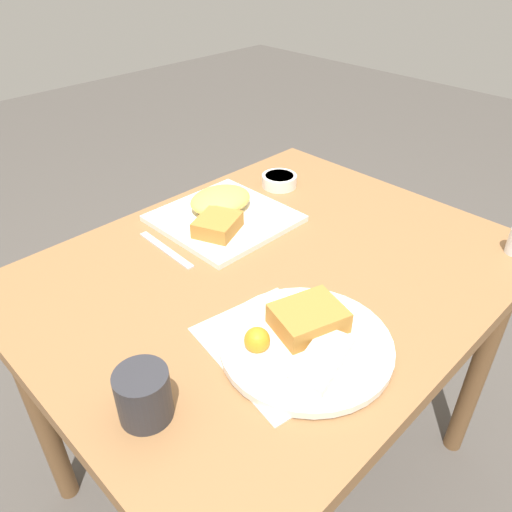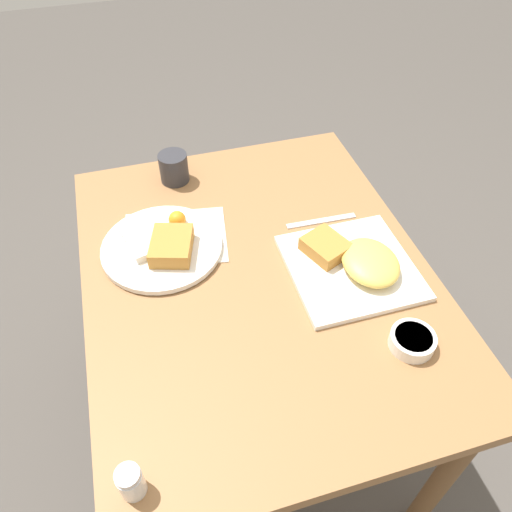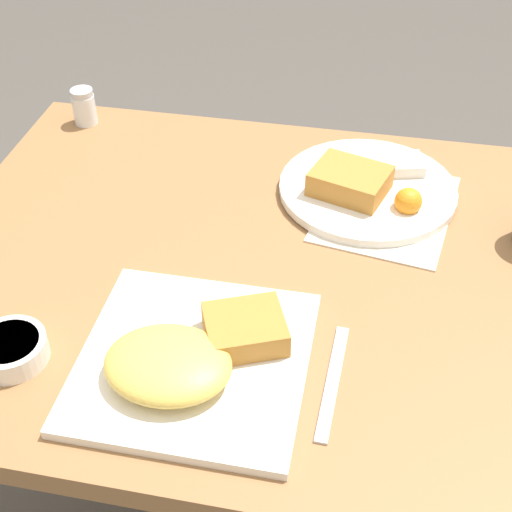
{
  "view_description": "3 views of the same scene",
  "coord_description": "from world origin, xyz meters",
  "views": [
    {
      "loc": [
        0.62,
        0.57,
        1.33
      ],
      "look_at": [
        0.02,
        -0.03,
        0.74
      ],
      "focal_mm": 35.0,
      "sensor_mm": 36.0,
      "label": 1
    },
    {
      "loc": [
        -0.75,
        0.22,
        1.59
      ],
      "look_at": [
        0.03,
        -0.0,
        0.74
      ],
      "focal_mm": 35.0,
      "sensor_mm": 36.0,
      "label": 2
    },
    {
      "loc": [
        0.14,
        -0.78,
        1.41
      ],
      "look_at": [
        -0.01,
        -0.02,
        0.74
      ],
      "focal_mm": 50.0,
      "sensor_mm": 36.0,
      "label": 3
    }
  ],
  "objects": [
    {
      "name": "coffee_mug",
      "position": [
        0.4,
        0.12,
        0.76
      ],
      "size": [
        0.08,
        0.08,
        0.08
      ],
      "color": "#2D2D33",
      "rests_on": "dining_table"
    },
    {
      "name": "ground_plane",
      "position": [
        0.0,
        0.0,
        0.0
      ],
      "size": [
        8.0,
        8.0,
        0.0
      ],
      "primitive_type": "plane",
      "color": "#4C4742"
    },
    {
      "name": "plate_oval_far",
      "position": [
        0.13,
        0.2,
        0.73
      ],
      "size": [
        0.29,
        0.29,
        0.05
      ],
      "color": "white",
      "rests_on": "menu_card"
    },
    {
      "name": "dining_table",
      "position": [
        0.0,
        0.0,
        0.63
      ],
      "size": [
        1.01,
        0.8,
        0.72
      ],
      "color": "olive",
      "rests_on": "ground_plane"
    },
    {
      "name": "butter_knife",
      "position": [
        0.12,
        -0.21,
        0.72
      ],
      "size": [
        0.02,
        0.19,
        0.0
      ],
      "rotation": [
        0.0,
        0.0,
        1.53
      ],
      "color": "silver",
      "rests_on": "dining_table"
    },
    {
      "name": "plate_square_near",
      "position": [
        -0.05,
        -0.22,
        0.74
      ],
      "size": [
        0.29,
        0.29,
        0.06
      ],
      "color": "white",
      "rests_on": "dining_table"
    },
    {
      "name": "menu_card",
      "position": [
        0.17,
        0.17,
        0.72
      ],
      "size": [
        0.24,
        0.28,
        0.0
      ],
      "rotation": [
        0.0,
        0.0,
        -0.16
      ],
      "color": "beige",
      "rests_on": "dining_table"
    },
    {
      "name": "sauce_ramekin",
      "position": [
        -0.28,
        -0.25,
        0.73
      ],
      "size": [
        0.09,
        0.09,
        0.03
      ],
      "color": "white",
      "rests_on": "dining_table"
    }
  ]
}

